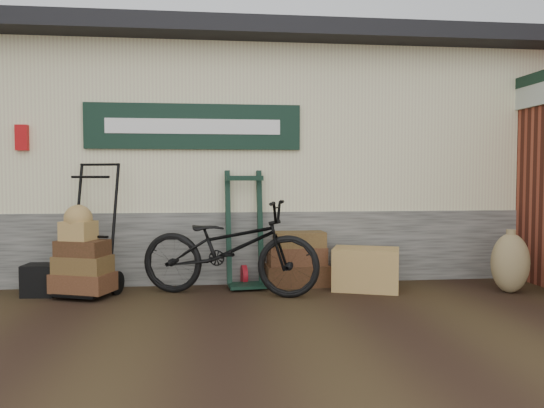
{
  "coord_description": "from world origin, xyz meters",
  "views": [
    {
      "loc": [
        -0.08,
        -5.57,
        1.35
      ],
      "look_at": [
        0.65,
        0.9,
        1.01
      ],
      "focal_mm": 35.0,
      "sensor_mm": 36.0,
      "label": 1
    }
  ],
  "objects_px": {
    "porter_trolley": "(91,228)",
    "wicker_hamper": "(366,269)",
    "green_barrow": "(245,229)",
    "suitcase_stack": "(296,258)",
    "bicycle": "(230,242)",
    "black_trunk": "(41,280)"
  },
  "relations": [
    {
      "from": "porter_trolley",
      "to": "wicker_hamper",
      "type": "height_order",
      "value": "porter_trolley"
    },
    {
      "from": "porter_trolley",
      "to": "suitcase_stack",
      "type": "bearing_deg",
      "value": 26.41
    },
    {
      "from": "wicker_hamper",
      "to": "bicycle",
      "type": "height_order",
      "value": "bicycle"
    },
    {
      "from": "green_barrow",
      "to": "black_trunk",
      "type": "xyz_separation_m",
      "value": [
        -2.32,
        -0.2,
        -0.53
      ]
    },
    {
      "from": "suitcase_stack",
      "to": "green_barrow",
      "type": "bearing_deg",
      "value": -175.6
    },
    {
      "from": "porter_trolley",
      "to": "bicycle",
      "type": "xyz_separation_m",
      "value": [
        1.56,
        -0.2,
        -0.17
      ]
    },
    {
      "from": "porter_trolley",
      "to": "suitcase_stack",
      "type": "xyz_separation_m",
      "value": [
        2.4,
        0.25,
        -0.43
      ]
    },
    {
      "from": "green_barrow",
      "to": "porter_trolley",
      "type": "bearing_deg",
      "value": -179.29
    },
    {
      "from": "porter_trolley",
      "to": "suitcase_stack",
      "type": "relative_size",
      "value": 2.0
    },
    {
      "from": "green_barrow",
      "to": "wicker_hamper",
      "type": "bearing_deg",
      "value": -18.06
    },
    {
      "from": "black_trunk",
      "to": "bicycle",
      "type": "xyz_separation_m",
      "value": [
        2.12,
        -0.2,
        0.42
      ]
    },
    {
      "from": "green_barrow",
      "to": "suitcase_stack",
      "type": "xyz_separation_m",
      "value": [
        0.64,
        0.05,
        -0.37
      ]
    },
    {
      "from": "suitcase_stack",
      "to": "black_trunk",
      "type": "height_order",
      "value": "suitcase_stack"
    },
    {
      "from": "suitcase_stack",
      "to": "bicycle",
      "type": "relative_size",
      "value": 0.37
    },
    {
      "from": "bicycle",
      "to": "porter_trolley",
      "type": "bearing_deg",
      "value": 99.94
    },
    {
      "from": "green_barrow",
      "to": "black_trunk",
      "type": "bearing_deg",
      "value": 179.26
    },
    {
      "from": "porter_trolley",
      "to": "bicycle",
      "type": "height_order",
      "value": "porter_trolley"
    },
    {
      "from": "black_trunk",
      "to": "bicycle",
      "type": "distance_m",
      "value": 2.17
    },
    {
      "from": "wicker_hamper",
      "to": "black_trunk",
      "type": "xyz_separation_m",
      "value": [
        -3.73,
        0.11,
        -0.07
      ]
    },
    {
      "from": "porter_trolley",
      "to": "black_trunk",
      "type": "relative_size",
      "value": 4.29
    },
    {
      "from": "green_barrow",
      "to": "bicycle",
      "type": "relative_size",
      "value": 0.69
    },
    {
      "from": "suitcase_stack",
      "to": "wicker_hamper",
      "type": "bearing_deg",
      "value": -24.86
    }
  ]
}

